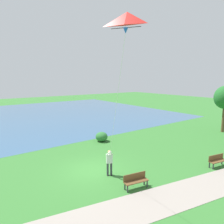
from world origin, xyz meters
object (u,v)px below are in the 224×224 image
object	(u,v)px
park_bench_near_walkway	(136,180)
lakeside_shrub	(102,137)
person_kite_flyer	(109,160)
park_bench_far_walkway	(217,160)
flying_kite	(127,25)

from	to	relation	value
park_bench_near_walkway	lakeside_shrub	world-z (taller)	lakeside_shrub
person_kite_flyer	park_bench_near_walkway	bearing A→B (deg)	7.73
park_bench_near_walkway	park_bench_far_walkway	xyz separation A→B (m)	(1.36, 6.87, 0.00)
person_kite_flyer	park_bench_far_walkway	bearing A→B (deg)	63.46
park_bench_far_walkway	person_kite_flyer	bearing A→B (deg)	-116.54
person_kite_flyer	lakeside_shrub	world-z (taller)	person_kite_flyer
park_bench_far_walkway	lakeside_shrub	bearing A→B (deg)	-161.20
person_kite_flyer	lakeside_shrub	distance (m)	7.56
person_kite_flyer	flying_kite	xyz separation A→B (m)	(3.86, -1.92, 7.47)
flying_kite	person_kite_flyer	bearing A→B (deg)	153.59
person_kite_flyer	lakeside_shrub	size ratio (longest dim) A/B	1.43
flying_kite	park_bench_near_walkway	world-z (taller)	flying_kite
flying_kite	park_bench_far_walkway	size ratio (longest dim) A/B	4.65
lakeside_shrub	flying_kite	bearing A→B (deg)	-28.37
park_bench_far_walkway	park_bench_near_walkway	bearing A→B (deg)	-101.20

